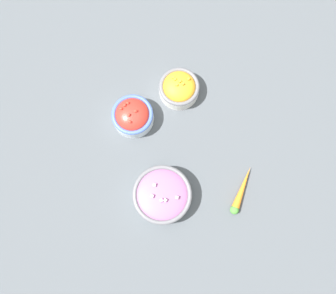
# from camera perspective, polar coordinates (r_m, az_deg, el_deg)

# --- Properties ---
(ground_plane) EXTENTS (3.00, 3.00, 0.00)m
(ground_plane) POSITION_cam_1_polar(r_m,az_deg,el_deg) (1.07, 0.00, -0.32)
(ground_plane) COLOR #4C5156
(bowl_red_onion) EXTENTS (0.16, 0.16, 0.07)m
(bowl_red_onion) POSITION_cam_1_polar(r_m,az_deg,el_deg) (1.01, -0.87, -7.32)
(bowl_red_onion) COLOR #B2C1CC
(bowl_red_onion) RESTS_ON ground_plane
(bowl_squash) EXTENTS (0.12, 0.12, 0.07)m
(bowl_squash) POSITION_cam_1_polar(r_m,az_deg,el_deg) (1.08, 1.72, 8.98)
(bowl_squash) COLOR silver
(bowl_squash) RESTS_ON ground_plane
(bowl_cherry_tomatoes) EXTENTS (0.12, 0.12, 0.08)m
(bowl_cherry_tomatoes) POSITION_cam_1_polar(r_m,az_deg,el_deg) (1.06, -5.40, 4.78)
(bowl_cherry_tomatoes) COLOR silver
(bowl_cherry_tomatoes) RESTS_ON ground_plane
(loose_carrot) EXTENTS (0.10, 0.12, 0.02)m
(loose_carrot) POSITION_cam_1_polar(r_m,az_deg,el_deg) (1.06, 11.11, -6.64)
(loose_carrot) COLOR orange
(loose_carrot) RESTS_ON ground_plane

